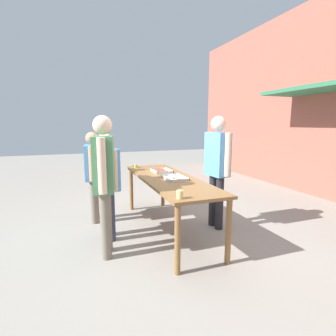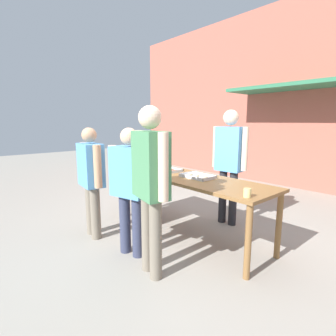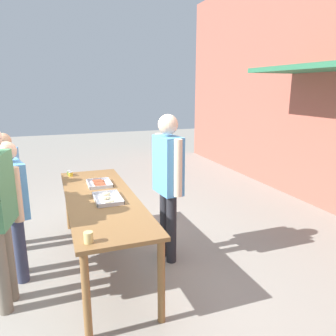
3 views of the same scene
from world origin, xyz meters
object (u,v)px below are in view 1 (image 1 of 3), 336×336
Objects in this scene: food_tray_sausages at (162,171)px; food_tray_buns at (175,178)px; person_customer_with_cup at (104,174)px; person_customer_waiting_in_line at (106,178)px; person_customer_holding_hotdog at (93,170)px; beer_cup at (180,195)px; condiment_jar_mustard at (134,166)px; person_server_behind_table at (217,162)px; condiment_jar_ketchup at (136,166)px.

food_tray_buns is at bearing -0.01° from food_tray_sausages.
person_customer_with_cup reaches higher than person_customer_waiting_in_line.
person_customer_holding_hotdog reaches higher than food_tray_sausages.
beer_cup reaches higher than food_tray_buns.
condiment_jar_mustard is 1.80m from person_customer_with_cup.
food_tray_sausages is at bearing 168.51° from beer_cup.
beer_cup is 1.35m from person_customer_waiting_in_line.
condiment_jar_mustard is 1.69m from person_server_behind_table.
condiment_jar_mustard is at bearing -179.81° from beer_cup.
beer_cup is 2.12m from person_customer_holding_hotdog.
condiment_jar_ketchup is 1.61m from person_server_behind_table.
person_customer_with_cup reaches higher than beer_cup.
condiment_jar_ketchup is at bearing -14.95° from person_customer_with_cup.
person_server_behind_table is at bearing -111.38° from person_customer_holding_hotdog.
person_customer_with_cup is (1.63, -0.74, 0.17)m from condiment_jar_mustard.
beer_cup is 0.06× the size of person_customer_holding_hotdog.
person_customer_with_cup reaches higher than condiment_jar_ketchup.
person_customer_holding_hotdog is 0.99× the size of person_customer_waiting_in_line.
person_customer_holding_hotdog is at bearing -73.89° from condiment_jar_ketchup.
person_customer_waiting_in_line is (0.80, 0.12, 0.01)m from person_customer_holding_hotdog.
food_tray_sausages is 0.25× the size of person_customer_waiting_in_line.
person_customer_waiting_in_line is at bearing -65.72° from food_tray_sausages.
food_tray_sausages is at bearing 26.62° from condiment_jar_mustard.
food_tray_buns is 1.05m from beer_cup.
food_tray_sausages is 0.22× the size of person_customer_with_cup.
person_customer_holding_hotdog is 0.87× the size of person_customer_with_cup.
food_tray_buns reaches higher than food_tray_sausages.
person_customer_with_cup is 0.54m from person_customer_waiting_in_line.
person_customer_with_cup is (0.34, -1.80, -0.02)m from person_server_behind_table.
beer_cup is (2.20, -0.01, 0.01)m from condiment_jar_ketchup.
person_customer_waiting_in_line reaches higher than condiment_jar_ketchup.
food_tray_sausages is at bearing -101.11° from person_customer_holding_hotdog.
person_server_behind_table is 1.74m from person_customer_waiting_in_line.
person_server_behind_table is at bearing 133.30° from beer_cup.
condiment_jar_ketchup is 0.04× the size of person_customer_waiting_in_line.
food_tray_sausages is 6.07× the size of condiment_jar_mustard.
beer_cup is 0.06× the size of person_customer_waiting_in_line.
person_customer_with_cup is at bearing -72.74° from food_tray_buns.
food_tray_buns is 1.25m from condiment_jar_ketchup.
condiment_jar_mustard is at bearing -153.38° from food_tray_sausages.
food_tray_buns is 1.49m from person_customer_holding_hotdog.
condiment_jar_ketchup is (-0.58, -0.32, 0.02)m from food_tray_sausages.
condiment_jar_mustard is at bearing -146.93° from person_server_behind_table.
condiment_jar_mustard is 0.04× the size of person_customer_waiting_in_line.
person_server_behind_table reaches higher than person_customer_with_cup.
person_server_behind_table is (1.20, 1.05, 0.19)m from condiment_jar_ketchup.
food_tray_buns is 7.00× the size of condiment_jar_ketchup.
beer_cup is at bearing -120.55° from person_customer_with_cup.
condiment_jar_ketchup is at bearing -67.45° from person_customer_holding_hotdog.
person_server_behind_table is (1.29, 1.07, 0.19)m from condiment_jar_mustard.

